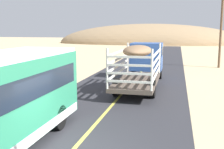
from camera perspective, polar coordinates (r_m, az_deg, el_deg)
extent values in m
cube|color=#3359A5|center=(23.15, 7.08, 3.67)|extent=(2.50, 2.20, 2.20)
cube|color=#192333|center=(23.12, 7.10, 4.78)|extent=(2.53, 1.54, 0.70)
cube|color=brown|center=(18.00, 5.15, -1.42)|extent=(2.50, 6.40, 0.24)
cylinder|color=silver|center=(21.08, 3.19, 3.51)|extent=(0.12, 0.12, 2.20)
cylinder|color=silver|center=(20.80, 9.67, 3.32)|extent=(0.12, 0.12, 2.20)
cylinder|color=silver|center=(14.98, -1.00, 1.20)|extent=(0.12, 0.12, 2.20)
cylinder|color=silver|center=(14.58, 8.10, 0.89)|extent=(0.12, 0.12, 2.20)
cube|color=silver|center=(18.11, 1.38, 0.48)|extent=(0.08, 6.30, 0.12)
cube|color=silver|center=(17.78, 9.04, 0.20)|extent=(0.08, 6.30, 0.12)
cube|color=silver|center=(14.82, 3.45, -1.49)|extent=(2.40, 0.08, 0.12)
cube|color=silver|center=(18.05, 1.38, 1.86)|extent=(0.08, 6.30, 0.12)
cube|color=silver|center=(17.71, 9.07, 1.61)|extent=(0.08, 6.30, 0.12)
cube|color=silver|center=(14.75, 3.47, 0.19)|extent=(2.40, 0.08, 0.12)
cube|color=silver|center=(17.99, 1.39, 3.25)|extent=(0.08, 6.30, 0.12)
cube|color=silver|center=(17.66, 9.11, 3.02)|extent=(0.08, 6.30, 0.12)
cube|color=silver|center=(14.69, 3.48, 1.89)|extent=(2.40, 0.08, 0.12)
cube|color=silver|center=(17.95, 1.39, 4.65)|extent=(0.08, 6.30, 0.12)
cube|color=silver|center=(17.62, 9.14, 4.45)|extent=(0.08, 6.30, 0.12)
cube|color=silver|center=(14.64, 3.50, 3.59)|extent=(2.40, 0.08, 0.12)
ellipsoid|color=#8C6B4C|center=(17.74, 5.24, 4.85)|extent=(1.75, 3.84, 0.70)
cylinder|color=black|center=(23.45, 4.37, 0.71)|extent=(0.32, 1.10, 1.10)
cylinder|color=black|center=(23.22, 9.69, 0.52)|extent=(0.32, 1.10, 1.10)
cylinder|color=black|center=(16.98, 0.88, -2.54)|extent=(0.32, 1.10, 1.10)
cylinder|color=black|center=(16.66, 8.23, -2.87)|extent=(0.32, 1.10, 1.10)
cylinder|color=black|center=(12.64, -20.05, -7.48)|extent=(0.30, 1.00, 1.00)
cylinder|color=black|center=(11.61, -10.81, -8.55)|extent=(0.30, 1.00, 1.00)
cylinder|color=brown|center=(31.47, 21.35, 9.20)|extent=(0.24, 0.24, 8.72)
ellipsoid|color=#997C5A|center=(80.50, 7.48, 6.27)|extent=(52.92, 21.74, 11.12)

